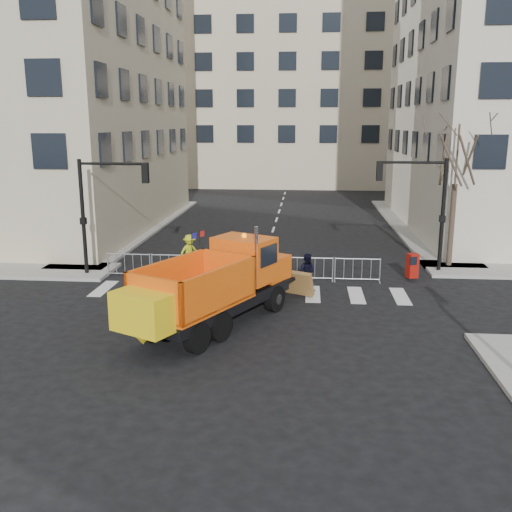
# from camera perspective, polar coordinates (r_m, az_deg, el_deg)

# --- Properties ---
(ground) EXTENTS (120.00, 120.00, 0.00)m
(ground) POSITION_cam_1_polar(r_m,az_deg,el_deg) (18.91, -1.84, -8.50)
(ground) COLOR black
(ground) RESTS_ON ground
(sidewalk_back) EXTENTS (64.00, 5.00, 0.15)m
(sidewalk_back) POSITION_cam_1_polar(r_m,az_deg,el_deg) (26.93, 0.32, -1.66)
(sidewalk_back) COLOR gray
(sidewalk_back) RESTS_ON ground
(building_far) EXTENTS (30.00, 18.00, 24.00)m
(building_far) POSITION_cam_1_polar(r_m,az_deg,el_deg) (69.64, 3.43, 17.34)
(building_far) COLOR #BFAE92
(building_far) RESTS_ON ground
(traffic_light_left) EXTENTS (0.18, 0.18, 5.40)m
(traffic_light_left) POSITION_cam_1_polar(r_m,az_deg,el_deg) (27.26, -16.90, 3.59)
(traffic_light_left) COLOR black
(traffic_light_left) RESTS_ON ground
(traffic_light_right) EXTENTS (0.18, 0.18, 5.40)m
(traffic_light_right) POSITION_cam_1_polar(r_m,az_deg,el_deg) (28.00, 18.15, 3.75)
(traffic_light_right) COLOR black
(traffic_light_right) RESTS_ON ground
(crowd_barriers) EXTENTS (12.60, 0.60, 1.10)m
(crowd_barriers) POSITION_cam_1_polar(r_m,az_deg,el_deg) (26.01, -1.49, -1.12)
(crowd_barriers) COLOR #9EA0A5
(crowd_barriers) RESTS_ON ground
(street_tree) EXTENTS (3.00, 3.00, 7.50)m
(street_tree) POSITION_cam_1_polar(r_m,az_deg,el_deg) (28.99, 19.22, 6.07)
(street_tree) COLOR #382B21
(street_tree) RESTS_ON ground
(plow_truck) EXTENTS (6.20, 9.03, 3.47)m
(plow_truck) POSITION_cam_1_polar(r_m,az_deg,el_deg) (19.73, -4.29, -2.86)
(plow_truck) COLOR black
(plow_truck) RESTS_ON ground
(cop_a) EXTENTS (0.82, 0.64, 2.00)m
(cop_a) POSITION_cam_1_polar(r_m,az_deg,el_deg) (23.54, 0.34, -1.53)
(cop_a) COLOR black
(cop_a) RESTS_ON ground
(cop_b) EXTENTS (0.94, 0.82, 1.65)m
(cop_b) POSITION_cam_1_polar(r_m,az_deg,el_deg) (24.14, 5.08, -1.64)
(cop_b) COLOR black
(cop_b) RESTS_ON ground
(cop_c) EXTENTS (1.04, 1.01, 1.74)m
(cop_c) POSITION_cam_1_polar(r_m,az_deg,el_deg) (23.60, 2.60, -1.83)
(cop_c) COLOR black
(cop_c) RESTS_ON ground
(worker) EXTENTS (1.25, 1.17, 1.70)m
(worker) POSITION_cam_1_polar(r_m,az_deg,el_deg) (27.15, -6.65, 0.38)
(worker) COLOR #B5BE16
(worker) RESTS_ON sidewalk_back
(newspaper_box) EXTENTS (0.56, 0.54, 1.10)m
(newspaper_box) POSITION_cam_1_polar(r_m,az_deg,el_deg) (26.61, 15.36, -0.94)
(newspaper_box) COLOR maroon
(newspaper_box) RESTS_ON sidewalk_back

